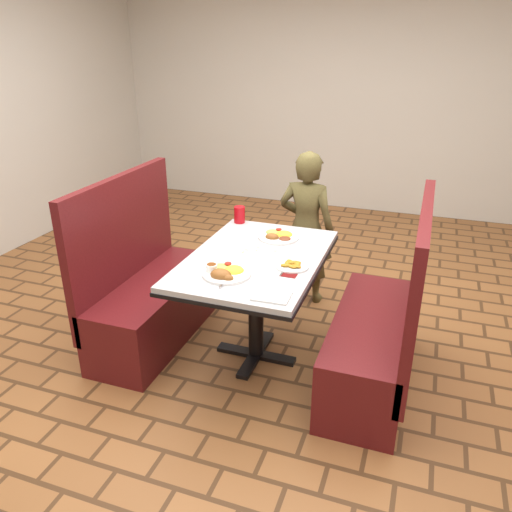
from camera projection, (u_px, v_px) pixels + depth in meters
name	position (u px, v px, depth m)	size (l,w,h in m)	color
room	(256.00, 56.00, 2.66)	(7.00, 7.04, 2.82)	#935A30
dining_table	(256.00, 270.00, 3.16)	(0.81, 1.21, 0.75)	silver
booth_bench_left	(150.00, 295.00, 3.53)	(0.47, 1.20, 1.17)	#5E1517
booth_bench_right	(379.00, 336.00, 3.05)	(0.47, 1.20, 1.17)	#5E1517
diner_person	(306.00, 228.00, 3.96)	(0.45, 0.30, 1.23)	brown
near_dinner_plate	(225.00, 270.00, 2.86)	(0.28, 0.28, 0.09)	white
far_dinner_plate	(279.00, 234.00, 3.39)	(0.28, 0.28, 0.07)	white
plantain_plate	(292.00, 265.00, 2.96)	(0.20, 0.20, 0.03)	white
maroon_napkin	(289.00, 274.00, 2.88)	(0.09, 0.09, 0.00)	#5C0E0D
spoon_utensil	(284.00, 271.00, 2.91)	(0.01, 0.12, 0.00)	silver
red_tumbler	(240.00, 215.00, 3.67)	(0.08, 0.08, 0.12)	#B70C13
paper_napkin	(271.00, 296.00, 2.62)	(0.19, 0.15, 0.01)	white
knife_utensil	(226.00, 281.00, 2.78)	(0.01, 0.17, 0.00)	silver
fork_utensil	(223.00, 274.00, 2.86)	(0.01, 0.16, 0.00)	silver
lettuce_shreds	(265.00, 253.00, 3.16)	(0.28, 0.32, 0.00)	#84C24D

